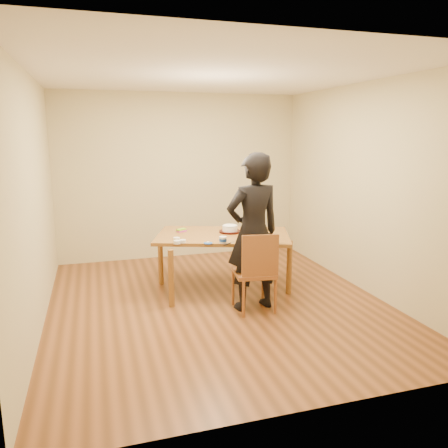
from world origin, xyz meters
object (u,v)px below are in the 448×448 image
object	(u,v)px
cake_plate	(230,232)
person	(253,233)
dining_chair	(254,273)
cake	(230,228)
dining_table	(223,236)

from	to	relation	value
cake_plate	person	bearing A→B (deg)	-88.17
person	dining_chair	bearing A→B (deg)	81.86
cake	person	distance (m)	0.82
dining_table	cake_plate	world-z (taller)	cake_plate
dining_chair	cake	world-z (taller)	cake
dining_chair	cake_plate	distance (m)	0.92
dining_chair	dining_table	bearing A→B (deg)	108.40
cake	person	xyz separation A→B (m)	(0.03, -0.82, 0.12)
dining_table	cake	bearing A→B (deg)	53.50
cake_plate	cake	xyz separation A→B (m)	(0.00, 0.00, 0.04)
dining_chair	cake_plate	bearing A→B (deg)	99.18
cake_plate	person	xyz separation A→B (m)	(0.03, -0.82, 0.16)
dining_table	cake	world-z (taller)	cake
dining_table	cake	xyz separation A→B (m)	(0.12, 0.09, 0.08)
cake_plate	cake	world-z (taller)	cake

